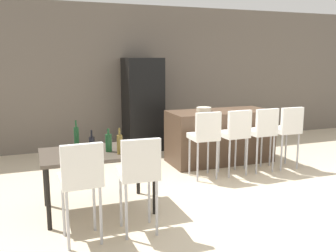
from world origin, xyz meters
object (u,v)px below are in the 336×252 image
dining_table (98,157)px  wine_bottle_corner (109,143)px  dining_chair_near (81,177)px  refrigerator (143,104)px  kitchen_island (220,136)px  bar_chair_right (263,130)px  wine_bottle_left (120,144)px  wine_bottle_near (76,137)px  bar_chair_far (287,128)px  bar_chair_left (205,134)px  wine_glass_middle (120,139)px  potted_plant (260,125)px  wine_bottle_right (92,145)px  bar_chair_middle (235,132)px  wine_glass_far (69,148)px  dining_chair_far (139,170)px  fruit_bowl (204,109)px

dining_table → wine_bottle_corner: (0.13, -0.05, 0.18)m
dining_chair_near → refrigerator: bearing=64.5°
kitchen_island → bar_chair_right: size_ratio=1.74×
wine_bottle_left → wine_bottle_near: 0.68m
kitchen_island → bar_chair_far: bearing=-43.0°
bar_chair_left → wine_bottle_left: (-1.52, -0.84, 0.16)m
wine_bottle_corner → wine_glass_middle: (0.16, 0.08, 0.01)m
wine_bottle_near → potted_plant: (4.40, 2.46, -0.55)m
wine_bottle_right → potted_plant: (4.28, 2.89, -0.53)m
potted_plant → wine_glass_middle: bearing=-144.9°
bar_chair_middle → kitchen_island: bearing=79.1°
kitchen_island → wine_glass_far: size_ratio=10.52×
wine_glass_middle → dining_chair_far: bearing=-89.5°
fruit_bowl → wine_bottle_near: bearing=-153.8°
dining_table → wine_glass_middle: (0.29, 0.03, 0.20)m
dining_chair_far → wine_bottle_near: 1.21m
bar_chair_left → dining_chair_far: (-1.45, -1.40, 0.00)m
wine_bottle_left → potted_plant: 5.01m
potted_plant → wine_glass_far: bearing=-146.4°
dining_table → refrigerator: size_ratio=0.72×
wine_glass_far → dining_chair_far: bearing=-40.0°
kitchen_island → wine_glass_far: bearing=-149.3°
wine_glass_middle → wine_bottle_near: bearing=149.6°
bar_chair_far → fruit_bowl: (-1.13, 0.84, 0.26)m
bar_chair_right → wine_glass_far: bar_chair_right is taller
dining_chair_near → bar_chair_left: bearing=34.5°
dining_table → dining_chair_far: 0.83m
wine_bottle_left → dining_chair_near: bearing=-133.0°
bar_chair_left → refrigerator: size_ratio=0.57×
wine_glass_far → bar_chair_far: bearing=13.4°
dining_chair_near → potted_plant: dining_chair_near is taller
bar_chair_middle → potted_plant: bearing=48.1°
bar_chair_left → bar_chair_far: bearing=0.0°
bar_chair_left → bar_chair_right: same height
wine_glass_middle → dining_table: bearing=-174.3°
dining_chair_far → wine_bottle_right: (-0.37, 0.66, 0.15)m
wine_bottle_right → fruit_bowl: size_ratio=1.10×
potted_plant → fruit_bowl: bearing=-147.6°
refrigerator → potted_plant: bearing=-0.2°
bar_chair_right → kitchen_island: bearing=114.2°
dining_table → wine_glass_far: size_ratio=7.61×
bar_chair_left → fruit_bowl: (0.38, 0.84, 0.26)m
bar_chair_middle → wine_bottle_right: size_ratio=3.69×
kitchen_island → bar_chair_middle: 0.83m
wine_bottle_left → potted_plant: (3.98, 3.00, -0.54)m
bar_chair_left → wine_glass_middle: bearing=-157.8°
bar_chair_middle → dining_chair_far: 2.42m
bar_chair_right → dining_chair_near: same height
dining_table → dining_chair_near: 0.83m
bar_chair_far → wine_bottle_corner: (-3.13, -0.68, 0.15)m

